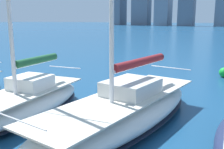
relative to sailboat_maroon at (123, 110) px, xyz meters
The scene contains 3 objects.
sailboat_maroon is the anchor object (origin of this frame).
sailboat_forest 4.27m from the sailboat_maroon, 10.62° to the left, with size 3.05×7.00×12.48m.
channel_buoy 11.55m from the sailboat_maroon, 102.93° to the right, with size 0.70×0.70×1.40m.
Camera 1 is at (-3.91, 1.60, 4.04)m, focal length 42.00 mm.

